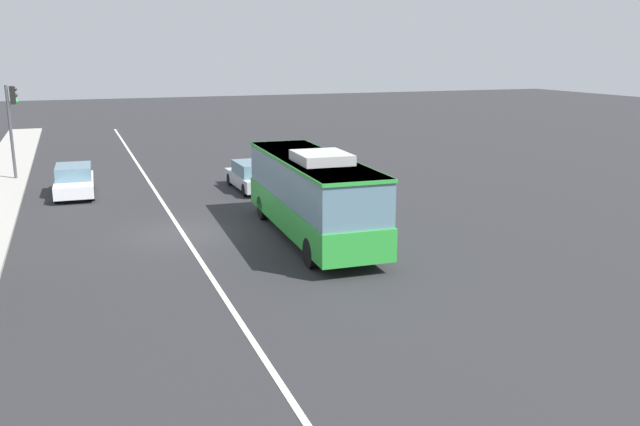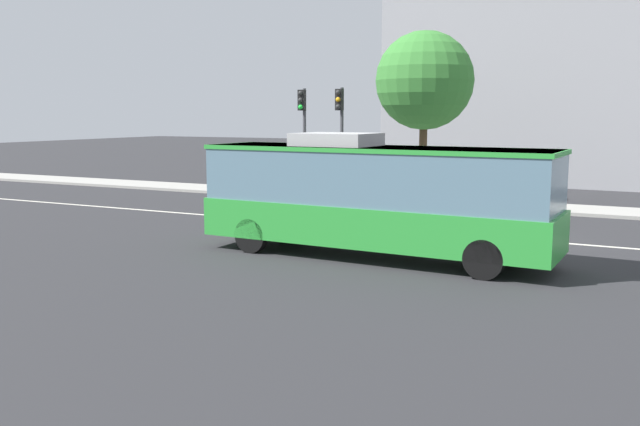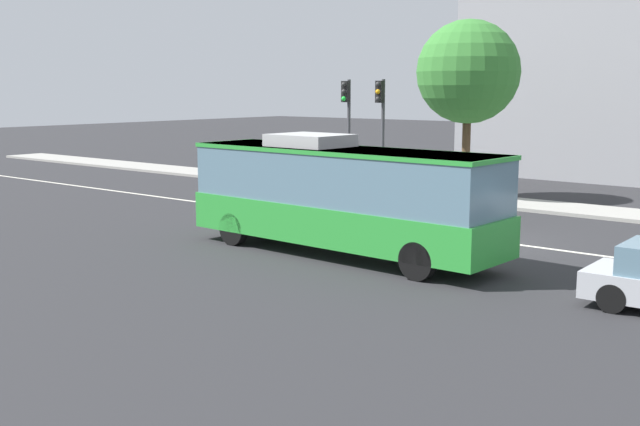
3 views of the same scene
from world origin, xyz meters
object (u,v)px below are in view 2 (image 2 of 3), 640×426
object	(u,v)px
traffic_light_far_corner	(303,124)
street_tree_kerbside_left	(424,81)
traffic_light_near_corner	(340,124)
transit_bus	(374,193)

from	to	relation	value
traffic_light_far_corner	street_tree_kerbside_left	bearing A→B (deg)	99.19
traffic_light_near_corner	traffic_light_far_corner	world-z (taller)	same
street_tree_kerbside_left	traffic_light_far_corner	bearing A→B (deg)	-167.74
transit_bus	traffic_light_far_corner	distance (m)	13.87
traffic_light_far_corner	street_tree_kerbside_left	distance (m)	5.96
traffic_light_far_corner	transit_bus	bearing A→B (deg)	32.93
traffic_light_far_corner	street_tree_kerbside_left	world-z (taller)	street_tree_kerbside_left
transit_bus	traffic_light_far_corner	xyz separation A→B (m)	(-8.09, 11.14, 1.75)
traffic_light_near_corner	traffic_light_far_corner	bearing A→B (deg)	-96.48
transit_bus	street_tree_kerbside_left	bearing A→B (deg)	104.05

